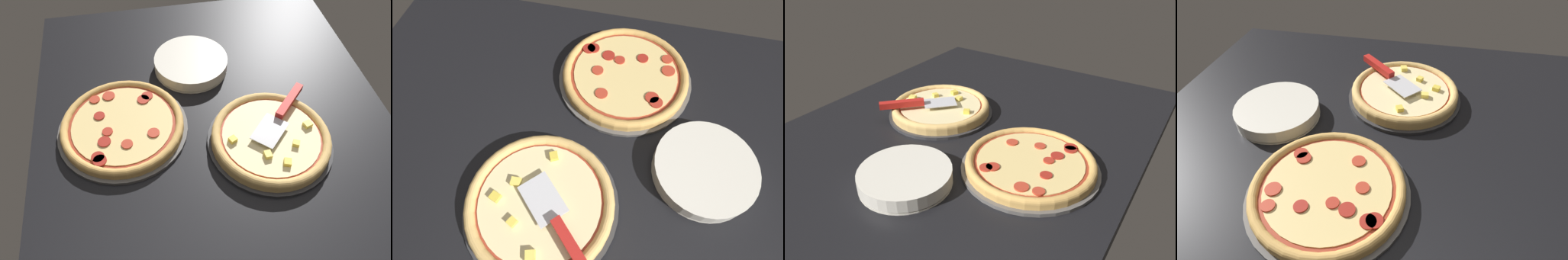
% 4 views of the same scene
% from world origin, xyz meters
% --- Properties ---
extents(ground_plane, '(1.35, 1.04, 0.04)m').
position_xyz_m(ground_plane, '(0.00, 0.00, -0.02)').
color(ground_plane, black).
extents(pizza_pan_front, '(0.35, 0.35, 0.01)m').
position_xyz_m(pizza_pan_front, '(-0.05, -0.13, 0.01)').
color(pizza_pan_front, '#2D2D30').
rests_on(pizza_pan_front, ground_plane).
extents(pizza_front, '(0.33, 0.33, 0.04)m').
position_xyz_m(pizza_front, '(-0.05, -0.13, 0.03)').
color(pizza_front, '#DBAD60').
rests_on(pizza_front, pizza_pan_front).
extents(pizza_pan_back, '(0.37, 0.37, 0.01)m').
position_xyz_m(pizza_pan_back, '(0.08, 0.26, 0.01)').
color(pizza_pan_back, '#565451').
rests_on(pizza_pan_back, ground_plane).
extents(pizza_back, '(0.35, 0.35, 0.03)m').
position_xyz_m(pizza_back, '(0.08, 0.26, 0.02)').
color(pizza_back, tan).
rests_on(pizza_back, pizza_pan_back).
extents(serving_spatula, '(0.21, 0.20, 0.02)m').
position_xyz_m(serving_spatula, '(0.03, -0.20, 0.06)').
color(serving_spatula, silver).
rests_on(serving_spatula, pizza_front).
extents(plate_stack, '(0.24, 0.24, 0.04)m').
position_xyz_m(plate_stack, '(0.30, 0.03, 0.02)').
color(plate_stack, silver).
rests_on(plate_stack, ground_plane).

